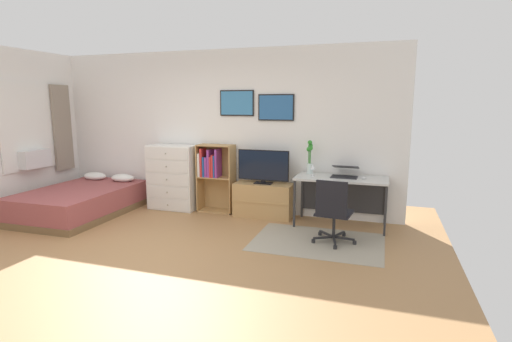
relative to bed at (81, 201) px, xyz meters
name	(u,v)px	position (x,y,z in m)	size (l,w,h in m)	color
ground_plane	(138,259)	(2.05, -1.36, -0.22)	(7.20, 7.20, 0.00)	#A87A4C
wall_back_with_posters	(219,131)	(2.06, 1.07, 1.13)	(6.12, 0.09, 2.70)	white
area_rug	(318,242)	(3.97, -0.11, -0.22)	(1.70, 1.20, 0.01)	#9E937F
bed	(81,201)	(0.00, 0.00, 0.00)	(1.42, 2.05, 0.56)	brown
dresser	(173,177)	(1.29, 0.80, 0.33)	(0.84, 0.46, 1.11)	white
bookshelf	(214,172)	(2.03, 0.86, 0.46)	(0.62, 0.30, 1.14)	tan
tv_stand	(264,200)	(2.93, 0.81, 0.05)	(0.94, 0.41, 0.55)	tan
television	(263,167)	(2.93, 0.79, 0.60)	(0.84, 0.16, 0.54)	black
desk	(342,185)	(4.17, 0.78, 0.39)	(1.34, 0.62, 0.74)	silver
office_chair	(333,210)	(4.15, -0.12, 0.24)	(0.57, 0.58, 0.86)	#232326
laptop	(345,172)	(4.20, 0.80, 0.58)	(0.39, 0.42, 0.17)	#333338
computer_mouse	(364,178)	(4.48, 0.68, 0.53)	(0.06, 0.10, 0.03)	silver
bamboo_vase	(310,157)	(3.65, 0.88, 0.77)	(0.10, 0.10, 0.52)	silver
wine_glass	(313,167)	(3.74, 0.67, 0.65)	(0.07, 0.07, 0.18)	silver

